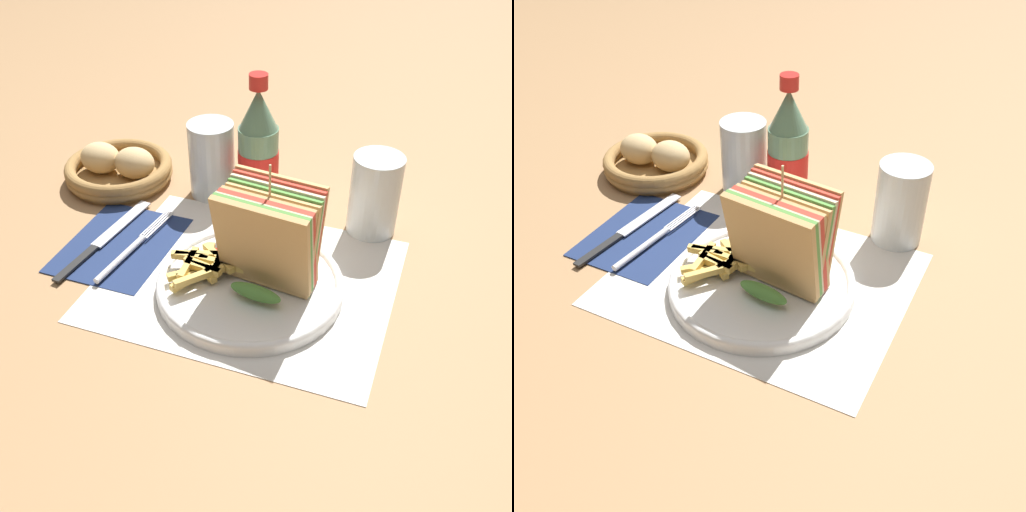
% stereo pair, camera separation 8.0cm
% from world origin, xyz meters
% --- Properties ---
extents(ground_plane, '(4.00, 4.00, 0.00)m').
position_xyz_m(ground_plane, '(0.00, 0.00, 0.00)').
color(ground_plane, '#9E754C').
extents(placemat, '(0.39, 0.32, 0.00)m').
position_xyz_m(placemat, '(-0.03, 0.02, 0.00)').
color(placemat, silver).
rests_on(placemat, ground_plane).
extents(plate_main, '(0.25, 0.25, 0.02)m').
position_xyz_m(plate_main, '(-0.02, 0.00, 0.01)').
color(plate_main, white).
rests_on(plate_main, ground_plane).
extents(club_sandwich, '(0.14, 0.12, 0.17)m').
position_xyz_m(club_sandwich, '(0.00, 0.01, 0.08)').
color(club_sandwich, tan).
rests_on(club_sandwich, plate_main).
extents(fries_pile, '(0.11, 0.11, 0.02)m').
position_xyz_m(fries_pile, '(-0.08, -0.01, 0.03)').
color(fries_pile, '#E0B756').
rests_on(fries_pile, plate_main).
extents(ketchup_blob, '(0.04, 0.03, 0.01)m').
position_xyz_m(ketchup_blob, '(-0.07, 0.03, 0.03)').
color(ketchup_blob, maroon).
rests_on(ketchup_blob, plate_main).
extents(napkin, '(0.15, 0.19, 0.00)m').
position_xyz_m(napkin, '(-0.24, 0.03, 0.00)').
color(napkin, navy).
rests_on(napkin, ground_plane).
extents(fork, '(0.03, 0.19, 0.01)m').
position_xyz_m(fork, '(-0.21, 0.01, 0.01)').
color(fork, silver).
rests_on(fork, napkin).
extents(knife, '(0.04, 0.22, 0.00)m').
position_xyz_m(knife, '(-0.26, 0.03, 0.01)').
color(knife, black).
rests_on(knife, napkin).
extents(coke_bottle_near, '(0.06, 0.06, 0.22)m').
position_xyz_m(coke_bottle_near, '(-0.08, 0.20, 0.09)').
color(coke_bottle_near, slate).
rests_on(coke_bottle_near, ground_plane).
extents(glass_near, '(0.07, 0.07, 0.12)m').
position_xyz_m(glass_near, '(0.10, 0.19, 0.05)').
color(glass_near, silver).
rests_on(glass_near, ground_plane).
extents(glass_far, '(0.07, 0.07, 0.12)m').
position_xyz_m(glass_far, '(-0.16, 0.21, 0.05)').
color(glass_far, silver).
rests_on(glass_far, ground_plane).
extents(bread_basket, '(0.18, 0.18, 0.06)m').
position_xyz_m(bread_basket, '(-0.33, 0.20, 0.02)').
color(bread_basket, olive).
rests_on(bread_basket, ground_plane).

